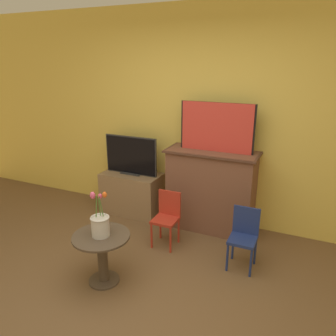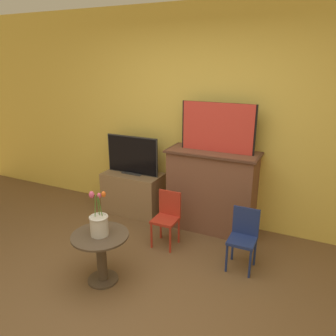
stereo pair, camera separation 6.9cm
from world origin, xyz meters
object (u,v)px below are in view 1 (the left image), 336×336
(tv_monitor, at_px, (131,156))
(vase_tulips, at_px, (100,224))
(chair_red, at_px, (167,215))
(chair_blue, at_px, (244,234))
(painting, at_px, (217,127))

(tv_monitor, xyz_separation_m, vase_tulips, (0.52, -1.45, -0.20))
(chair_red, xyz_separation_m, vase_tulips, (-0.27, -0.89, 0.26))
(chair_blue, distance_m, vase_tulips, 1.45)
(vase_tulips, bearing_deg, chair_blue, 35.08)
(painting, distance_m, chair_red, 1.17)
(tv_monitor, distance_m, chair_red, 1.08)
(painting, distance_m, tv_monitor, 1.26)
(painting, relative_size, vase_tulips, 2.06)
(tv_monitor, xyz_separation_m, chair_blue, (1.69, -0.63, -0.46))
(chair_red, distance_m, chair_blue, 0.90)
(painting, bearing_deg, vase_tulips, -113.55)
(chair_blue, bearing_deg, vase_tulips, -144.92)
(painting, bearing_deg, chair_blue, -51.26)
(chair_red, bearing_deg, chair_blue, -4.32)
(painting, height_order, chair_blue, painting)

